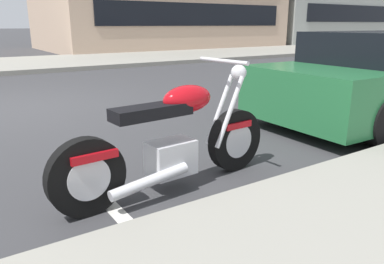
{
  "coord_description": "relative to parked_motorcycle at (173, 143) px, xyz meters",
  "views": [
    {
      "loc": [
        -0.96,
        -6.94,
        1.4
      ],
      "look_at": [
        0.85,
        -4.2,
        0.46
      ],
      "focal_mm": 35.15,
      "sensor_mm": 36.0,
      "label": 1
    }
  ],
  "objects": [
    {
      "name": "parked_motorcycle",
      "position": [
        0.0,
        0.0,
        0.0
      ],
      "size": [
        2.14,
        0.62,
        1.1
      ],
      "rotation": [
        0.0,
        0.0,
        0.07
      ],
      "color": "black",
      "rests_on": "ground"
    },
    {
      "name": "parking_stall_stripe",
      "position": [
        -0.6,
        0.15,
        -0.42
      ],
      "size": [
        0.12,
        2.2,
        0.01
      ],
      "primitive_type": "cube",
      "color": "silver",
      "rests_on": "ground"
    },
    {
      "name": "ground_plane",
      "position": [
        -0.6,
        4.28,
        -0.42
      ],
      "size": [
        260.0,
        260.0,
        0.0
      ],
      "primitive_type": "plane",
      "color": "#333335"
    },
    {
      "name": "sidewalk_far_curb",
      "position": [
        11.4,
        11.51,
        -0.35
      ],
      "size": [
        120.0,
        5.0,
        0.14
      ],
      "primitive_type": "cube",
      "color": "gray",
      "rests_on": "ground"
    }
  ]
}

